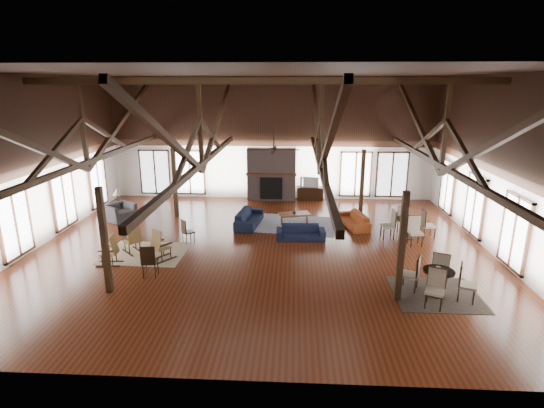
# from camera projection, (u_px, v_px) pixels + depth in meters

# --- Properties ---
(floor) EXTENTS (16.00, 16.00, 0.00)m
(floor) POSITION_uv_depth(u_px,v_px,m) (261.00, 248.00, 15.13)
(floor) COLOR #5A2413
(floor) RESTS_ON ground
(ceiling) EXTENTS (16.00, 14.00, 0.02)m
(ceiling) POSITION_uv_depth(u_px,v_px,m) (260.00, 73.00, 13.49)
(ceiling) COLOR black
(ceiling) RESTS_ON wall_back
(wall_back) EXTENTS (16.00, 0.02, 6.00)m
(wall_back) POSITION_uv_depth(u_px,v_px,m) (272.00, 139.00, 21.03)
(wall_back) COLOR white
(wall_back) RESTS_ON floor
(wall_front) EXTENTS (16.00, 0.02, 6.00)m
(wall_front) POSITION_uv_depth(u_px,v_px,m) (229.00, 238.00, 7.59)
(wall_front) COLOR white
(wall_front) RESTS_ON floor
(wall_left) EXTENTS (0.02, 14.00, 6.00)m
(wall_left) POSITION_uv_depth(u_px,v_px,m) (31.00, 163.00, 14.73)
(wall_left) COLOR white
(wall_left) RESTS_ON floor
(wall_right) EXTENTS (0.02, 14.00, 6.00)m
(wall_right) POSITION_uv_depth(u_px,v_px,m) (503.00, 168.00, 13.89)
(wall_right) COLOR white
(wall_right) RESTS_ON floor
(roof_truss) EXTENTS (15.60, 14.07, 3.14)m
(roof_truss) POSITION_uv_depth(u_px,v_px,m) (260.00, 135.00, 14.03)
(roof_truss) COLOR black
(roof_truss) RESTS_ON wall_back
(post_grid) EXTENTS (8.16, 7.16, 3.05)m
(post_grid) POSITION_uv_depth(u_px,v_px,m) (261.00, 207.00, 14.71)
(post_grid) COLOR black
(post_grid) RESTS_ON floor
(fireplace) EXTENTS (2.50, 0.69, 2.60)m
(fireplace) POSITION_uv_depth(u_px,v_px,m) (272.00, 174.00, 21.18)
(fireplace) COLOR brown
(fireplace) RESTS_ON floor
(ceiling_fan) EXTENTS (1.60, 1.60, 0.75)m
(ceiling_fan) POSITION_uv_depth(u_px,v_px,m) (274.00, 148.00, 13.12)
(ceiling_fan) COLOR black
(ceiling_fan) RESTS_ON roof_truss
(sofa_navy_front) EXTENTS (1.86, 0.78, 0.54)m
(sofa_navy_front) POSITION_uv_depth(u_px,v_px,m) (301.00, 232.00, 15.97)
(sofa_navy_front) COLOR #121832
(sofa_navy_front) RESTS_ON floor
(sofa_navy_left) EXTENTS (2.18, 1.08, 0.61)m
(sofa_navy_left) POSITION_uv_depth(u_px,v_px,m) (249.00, 218.00, 17.55)
(sofa_navy_left) COLOR black
(sofa_navy_left) RESTS_ON floor
(sofa_orange) EXTENTS (2.01, 1.15, 0.55)m
(sofa_orange) POSITION_uv_depth(u_px,v_px,m) (354.00, 220.00, 17.40)
(sofa_orange) COLOR #9E461E
(sofa_orange) RESTS_ON floor
(coffee_table) EXTENTS (1.37, 0.94, 0.48)m
(coffee_table) POSITION_uv_depth(u_px,v_px,m) (294.00, 215.00, 17.59)
(coffee_table) COLOR brown
(coffee_table) RESTS_ON floor
(vase) EXTENTS (0.20, 0.20, 0.17)m
(vase) POSITION_uv_depth(u_px,v_px,m) (294.00, 212.00, 17.48)
(vase) COLOR #B2B2B2
(vase) RESTS_ON coffee_table
(armchair) EXTENTS (1.43, 1.47, 0.73)m
(armchair) POSITION_uv_depth(u_px,v_px,m) (120.00, 212.00, 18.15)
(armchair) COLOR #323335
(armchair) RESTS_ON floor
(side_table_lamp) EXTENTS (0.49, 0.49, 1.25)m
(side_table_lamp) POSITION_uv_depth(u_px,v_px,m) (118.00, 206.00, 18.69)
(side_table_lamp) COLOR black
(side_table_lamp) RESTS_ON floor
(rocking_chair_a) EXTENTS (0.89, 0.89, 1.07)m
(rocking_chair_a) POSITION_uv_depth(u_px,v_px,m) (133.00, 239.00, 14.60)
(rocking_chair_a) COLOR olive
(rocking_chair_a) RESTS_ON floor
(rocking_chair_b) EXTENTS (0.86, 0.94, 1.09)m
(rocking_chair_b) POSITION_uv_depth(u_px,v_px,m) (159.00, 246.00, 13.97)
(rocking_chair_b) COLOR olive
(rocking_chair_b) RESTS_ON floor
(rocking_chair_c) EXTENTS (0.81, 0.48, 1.01)m
(rocking_chair_c) POSITION_uv_depth(u_px,v_px,m) (111.00, 251.00, 13.66)
(rocking_chair_c) COLOR olive
(rocking_chair_c) RESTS_ON floor
(side_chair_a) EXTENTS (0.54, 0.54, 0.91)m
(side_chair_a) POSITION_uv_depth(u_px,v_px,m) (186.00, 229.00, 15.51)
(side_chair_a) COLOR black
(side_chair_a) RESTS_ON floor
(side_chair_b) EXTENTS (0.47, 0.47, 1.04)m
(side_chair_b) POSITION_uv_depth(u_px,v_px,m) (149.00, 259.00, 12.71)
(side_chair_b) COLOR black
(side_chair_b) RESTS_ON floor
(cafe_table_near) EXTENTS (1.99, 1.99, 1.03)m
(cafe_table_near) POSITION_uv_depth(u_px,v_px,m) (438.00, 278.00, 11.66)
(cafe_table_near) COLOR black
(cafe_table_near) RESTS_ON floor
(cafe_table_far) EXTENTS (2.08, 2.08, 1.07)m
(cafe_table_far) POSITION_uv_depth(u_px,v_px,m) (408.00, 224.00, 16.03)
(cafe_table_far) COLOR black
(cafe_table_far) RESTS_ON floor
(cup_near) EXTENTS (0.13, 0.13, 0.10)m
(cup_near) POSITION_uv_depth(u_px,v_px,m) (438.00, 268.00, 11.61)
(cup_near) COLOR #B2B2B2
(cup_near) RESTS_ON cafe_table_near
(cup_far) EXTENTS (0.16, 0.16, 0.11)m
(cup_far) POSITION_uv_depth(u_px,v_px,m) (406.00, 216.00, 16.03)
(cup_far) COLOR #B2B2B2
(cup_far) RESTS_ON cafe_table_far
(tv_console) EXTENTS (1.30, 0.49, 0.65)m
(tv_console) POSITION_uv_depth(u_px,v_px,m) (310.00, 193.00, 21.42)
(tv_console) COLOR black
(tv_console) RESTS_ON floor
(television) EXTENTS (0.93, 0.25, 0.53)m
(television) POSITION_uv_depth(u_px,v_px,m) (310.00, 182.00, 21.26)
(television) COLOR #B2B2B2
(television) RESTS_ON tv_console
(rug_tan) EXTENTS (2.81, 2.24, 0.01)m
(rug_tan) POSITION_uv_depth(u_px,v_px,m) (146.00, 253.00, 14.70)
(rug_tan) COLOR tan
(rug_tan) RESTS_ON floor
(rug_navy) EXTENTS (3.69, 2.98, 0.01)m
(rug_navy) POSITION_uv_depth(u_px,v_px,m) (295.00, 224.00, 17.69)
(rug_navy) COLOR #1A2349
(rug_navy) RESTS_ON floor
(rug_dark) EXTENTS (2.33, 2.12, 0.01)m
(rug_dark) POSITION_uv_depth(u_px,v_px,m) (436.00, 294.00, 11.84)
(rug_dark) COLOR black
(rug_dark) RESTS_ON floor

